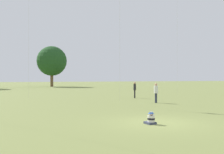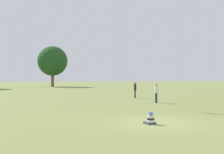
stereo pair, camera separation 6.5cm
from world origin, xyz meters
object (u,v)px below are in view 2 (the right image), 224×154
person_standing_2 (135,88)px  distant_tree_0 (53,61)px  person_standing_0 (156,91)px  seated_toddler (150,119)px

person_standing_2 → distant_tree_0: 43.21m
person_standing_0 → person_standing_2: (0.75, 5.61, 0.05)m
person_standing_2 → distant_tree_0: distant_tree_0 is taller
distant_tree_0 → person_standing_0: bearing=-88.4°
person_standing_0 → distant_tree_0: (-1.36, 48.41, 5.60)m
person_standing_2 → distant_tree_0: (-2.11, 42.81, 5.55)m
seated_toddler → person_standing_2: (6.74, 14.85, 0.86)m
person_standing_0 → distant_tree_0: distant_tree_0 is taller
person_standing_0 → person_standing_2: size_ratio=0.98×
person_standing_0 → distant_tree_0: 48.76m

